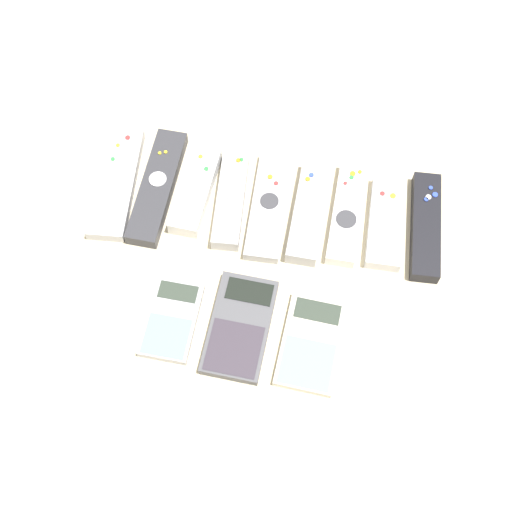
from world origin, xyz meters
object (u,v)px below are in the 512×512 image
(remote_4, at_px, (269,206))
(remote_7, at_px, (386,223))
(remote_6, at_px, (347,213))
(calculator_2, at_px, (311,343))
(remote_1, at_px, (157,187))
(calculator_0, at_px, (172,320))
(remote_2, at_px, (195,191))
(remote_5, at_px, (309,212))
(calculator_1, at_px, (240,327))
(remote_0, at_px, (116,183))
(remote_3, at_px, (231,199))
(remote_8, at_px, (426,226))

(remote_4, distance_m, remote_7, 0.19)
(remote_6, height_order, calculator_2, remote_6)
(remote_1, xyz_separation_m, remote_4, (0.18, -0.01, -0.00))
(remote_4, bearing_deg, calculator_0, -118.77)
(remote_4, distance_m, calculator_0, 0.24)
(remote_7, distance_m, calculator_2, 0.23)
(remote_1, xyz_separation_m, remote_2, (0.06, 0.00, 0.00))
(remote_2, relative_size, remote_5, 0.89)
(remote_1, xyz_separation_m, calculator_2, (0.28, -0.22, -0.00))
(remote_5, xyz_separation_m, calculator_2, (0.03, -0.21, -0.01))
(remote_1, xyz_separation_m, calculator_1, (0.17, -0.21, -0.00))
(remote_4, relative_size, calculator_0, 1.52)
(remote_2, bearing_deg, remote_5, 1.04)
(remote_0, bearing_deg, remote_1, -2.18)
(remote_7, bearing_deg, remote_2, 178.02)
(remote_1, relative_size, remote_4, 1.09)
(remote_6, height_order, calculator_0, remote_6)
(remote_3, xyz_separation_m, calculator_2, (0.16, -0.22, -0.01))
(remote_1, height_order, calculator_1, remote_1)
(remote_0, xyz_separation_m, remote_4, (0.25, -0.00, -0.00))
(remote_1, distance_m, remote_6, 0.31)
(remote_1, bearing_deg, remote_4, 0.34)
(remote_7, relative_size, remote_8, 0.86)
(remote_8, bearing_deg, remote_0, 177.45)
(calculator_0, relative_size, calculator_1, 0.78)
(remote_1, distance_m, remote_7, 0.37)
(remote_6, xyz_separation_m, calculator_0, (-0.24, -0.22, -0.00))
(calculator_0, distance_m, calculator_2, 0.21)
(remote_5, height_order, remote_6, remote_5)
(remote_5, bearing_deg, calculator_1, -108.78)
(remote_3, relative_size, calculator_2, 1.18)
(remote_3, relative_size, remote_4, 0.91)
(remote_3, bearing_deg, remote_7, -4.15)
(remote_0, relative_size, calculator_0, 1.64)
(remote_2, height_order, calculator_2, remote_2)
(remote_5, bearing_deg, remote_4, 179.20)
(remote_2, distance_m, calculator_1, 0.24)
(remote_4, relative_size, calculator_1, 1.18)
(remote_2, relative_size, remote_4, 0.83)
(remote_1, xyz_separation_m, remote_5, (0.25, -0.01, 0.00))
(remote_1, bearing_deg, remote_6, 2.07)
(remote_2, height_order, calculator_1, remote_2)
(calculator_2, bearing_deg, remote_6, 86.32)
(remote_5, relative_size, calculator_2, 1.20)
(calculator_1, bearing_deg, calculator_2, -1.85)
(remote_4, bearing_deg, calculator_1, -94.11)
(remote_3, xyz_separation_m, calculator_0, (-0.05, -0.21, -0.01))
(remote_4, relative_size, remote_7, 1.21)
(calculator_0, height_order, calculator_2, calculator_0)
(remote_3, distance_m, remote_7, 0.25)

